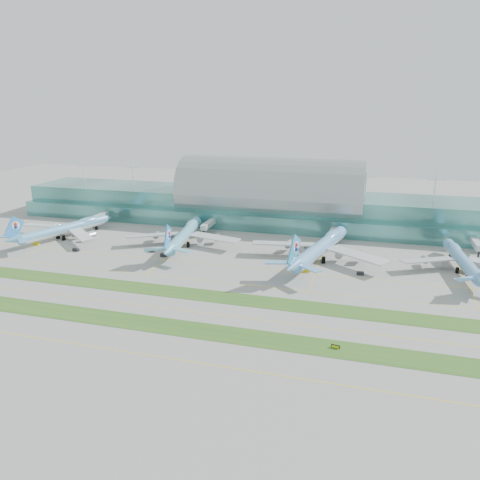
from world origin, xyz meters
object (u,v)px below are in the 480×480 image
(airliner_c, at_px, (321,246))
(taxiway_sign_east, at_px, (336,347))
(terminal, at_px, (270,202))
(airliner_a, at_px, (66,228))
(airliner_b, at_px, (185,234))
(airliner_d, at_px, (462,259))

(airliner_c, distance_m, taxiway_sign_east, 90.76)
(terminal, bearing_deg, airliner_a, -147.94)
(airliner_b, xyz_separation_m, airliner_d, (143.21, -3.56, -0.63))
(terminal, bearing_deg, airliner_d, -31.32)
(terminal, distance_m, airliner_c, 78.78)
(airliner_a, height_order, airliner_c, airliner_c)
(airliner_b, relative_size, airliner_d, 1.11)
(airliner_a, bearing_deg, taxiway_sign_east, -9.14)
(airliner_a, distance_m, airliner_d, 215.92)
(airliner_c, bearing_deg, taxiway_sign_east, -67.35)
(airliner_b, distance_m, airliner_d, 143.25)
(terminal, height_order, taxiway_sign_east, terminal)
(airliner_a, bearing_deg, airliner_b, 23.95)
(airliner_d, distance_m, taxiway_sign_east, 104.70)
(terminal, bearing_deg, taxiway_sign_east, -70.37)
(terminal, bearing_deg, airliner_c, -58.61)
(terminal, relative_size, airliner_b, 4.59)
(terminal, xyz_separation_m, airliner_d, (107.46, -65.38, -8.56))
(taxiway_sign_east, bearing_deg, airliner_a, 161.39)
(terminal, relative_size, airliner_d, 5.09)
(airliner_a, bearing_deg, terminal, 51.21)
(terminal, relative_size, airliner_c, 4.20)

